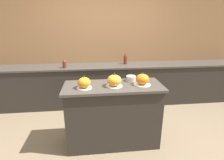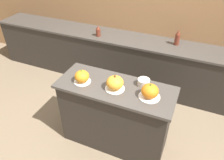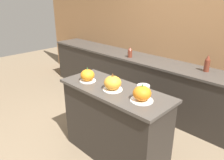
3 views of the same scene
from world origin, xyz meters
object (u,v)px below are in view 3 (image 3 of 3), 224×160
object	(u,v)px
pumpkin_cake_right	(142,94)
bottle_short	(130,52)
bottle_tall	(207,64)
pumpkin_cake_center	(113,83)
mixing_bowl	(143,89)
pumpkin_cake_left	(88,75)

from	to	relation	value
pumpkin_cake_right	bottle_short	bearing A→B (deg)	134.08
bottle_tall	pumpkin_cake_center	bearing A→B (deg)	-106.14
pumpkin_cake_center	pumpkin_cake_right	xyz separation A→B (m)	(0.40, 0.01, -0.00)
mixing_bowl	pumpkin_cake_center	bearing A→B (deg)	-144.54
pumpkin_cake_right	mixing_bowl	world-z (taller)	pumpkin_cake_right
pumpkin_cake_left	mixing_bowl	world-z (taller)	pumpkin_cake_left
pumpkin_cake_left	bottle_short	size ratio (longest dim) A/B	1.10
pumpkin_cake_left	pumpkin_cake_right	bearing A→B (deg)	3.00
pumpkin_cake_right	bottle_short	distance (m)	1.82
pumpkin_cake_left	bottle_short	bearing A→B (deg)	108.59
pumpkin_cake_left	pumpkin_cake_right	distance (m)	0.81
bottle_tall	bottle_short	distance (m)	1.32
bottle_tall	pumpkin_cake_right	bearing A→B (deg)	-91.43
pumpkin_cake_left	pumpkin_cake_center	bearing A→B (deg)	3.93
pumpkin_cake_left	bottle_tall	size ratio (longest dim) A/B	0.81
pumpkin_cake_right	bottle_tall	xyz separation A→B (m)	(0.04, 1.50, -0.01)
pumpkin_cake_left	bottle_short	world-z (taller)	pumpkin_cake_left
pumpkin_cake_center	mixing_bowl	world-z (taller)	pumpkin_cake_center
pumpkin_cake_center	bottle_short	world-z (taller)	pumpkin_cake_center
pumpkin_cake_right	mixing_bowl	bearing A→B (deg)	123.27
bottle_short	pumpkin_cake_left	bearing A→B (deg)	-71.41
bottle_short	bottle_tall	bearing A→B (deg)	8.61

